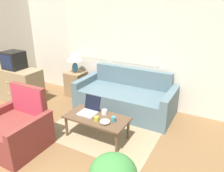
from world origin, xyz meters
name	(u,v)px	position (x,y,z in m)	size (l,w,h in m)	color
wall_back	(113,43)	(0.00, 3.50, 1.31)	(5.88, 0.06, 2.60)	silver
rug	(112,122)	(0.55, 2.43, 0.00)	(1.90, 1.99, 0.01)	#9E8966
couch	(126,98)	(0.55, 3.03, 0.27)	(2.00, 0.90, 0.84)	slate
armchair	(17,130)	(-0.42, 1.12, 0.28)	(0.89, 0.81, 0.93)	brown
tv_dresser	(18,85)	(-1.80, 2.30, 0.39)	(1.17, 0.52, 0.77)	#998460
television	(14,60)	(-1.80, 2.29, 0.96)	(0.42, 0.38, 0.38)	black
side_table	(76,84)	(-0.84, 3.18, 0.29)	(0.42, 0.42, 0.59)	#937551
table_lamp	(74,56)	(-0.84, 3.18, 0.97)	(0.37, 0.37, 0.55)	teal
coffee_table	(97,119)	(0.55, 1.90, 0.34)	(1.05, 0.52, 0.39)	brown
laptop	(90,109)	(0.36, 1.98, 0.45)	(0.30, 0.32, 0.27)	#B7B7BC
cup_navy	(104,112)	(0.61, 2.05, 0.43)	(0.09, 0.09, 0.08)	white
cup_yellow	(114,119)	(0.86, 1.91, 0.43)	(0.07, 0.07, 0.08)	teal
cup_white	(96,119)	(0.61, 1.80, 0.42)	(0.07, 0.07, 0.07)	gold
snack_bowl	(105,122)	(0.77, 1.80, 0.42)	(0.16, 0.16, 0.06)	white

